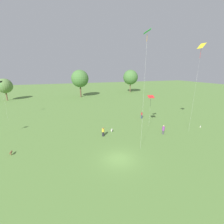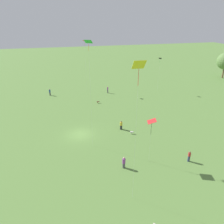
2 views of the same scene
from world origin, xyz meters
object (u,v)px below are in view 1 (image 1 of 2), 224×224
(kite_3, at_px, (147,38))
(kite_4, at_px, (151,97))
(person_2, at_px, (163,130))
(picnic_bag_0, at_px, (200,127))
(person_4, at_px, (103,132))
(dog_1, at_px, (112,130))
(person_5, at_px, (142,115))
(dog_0, at_px, (11,152))
(kite_2, at_px, (1,84))
(kite_1, at_px, (201,49))

(kite_3, height_order, kite_4, kite_3)
(person_2, xyz_separation_m, picnic_bag_0, (9.61, 0.26, -0.72))
(person_4, relative_size, dog_1, 2.51)
(person_5, distance_m, dog_0, 27.16)
(person_2, bearing_deg, kite_2, -46.71)
(person_4, bearing_deg, picnic_bag_0, -120.99)
(person_2, distance_m, kite_4, 6.78)
(dog_0, xyz_separation_m, picnic_bag_0, (34.50, -0.99, -0.23))
(dog_0, relative_size, dog_1, 1.00)
(picnic_bag_0, bearing_deg, kite_1, -167.29)
(person_2, height_order, person_5, person_2)
(kite_2, distance_m, picnic_bag_0, 44.66)
(kite_2, xyz_separation_m, dog_0, (5.05, -17.97, -8.19))
(kite_2, distance_m, kite_4, 33.20)
(kite_1, relative_size, kite_4, 2.38)
(person_4, bearing_deg, kite_3, -168.91)
(dog_1, bearing_deg, kite_2, 170.36)
(person_2, height_order, picnic_bag_0, person_2)
(kite_3, relative_size, kite_4, 2.47)
(dog_0, bearing_deg, kite_2, 108.47)
(person_4, xyz_separation_m, dog_0, (-14.05, -1.60, -0.46))
(person_2, xyz_separation_m, kite_4, (-0.53, 3.96, 5.48))
(person_5, relative_size, picnic_bag_0, 4.80)
(kite_1, xyz_separation_m, kite_4, (-6.06, 4.62, -8.61))
(kite_4, height_order, dog_1, kite_4)
(person_4, distance_m, dog_1, 2.59)
(person_2, xyz_separation_m, person_4, (-10.83, 2.84, -0.03))
(person_4, bearing_deg, dog_1, -80.70)
(person_2, height_order, kite_3, kite_3)
(person_4, distance_m, kite_4, 11.73)
(dog_1, xyz_separation_m, picnic_bag_0, (18.32, -3.97, -0.22))
(kite_2, relative_size, kite_4, 1.38)
(person_2, relative_size, dog_0, 2.57)
(dog_1, relative_size, picnic_bag_0, 1.92)
(person_4, bearing_deg, kite_4, -107.60)
(person_2, distance_m, kite_2, 36.40)
(person_2, height_order, kite_1, kite_1)
(person_5, xyz_separation_m, dog_1, (-9.67, -5.33, -0.49))
(person_4, distance_m, picnic_bag_0, 20.62)
(kite_4, distance_m, dog_1, 10.13)
(person_2, distance_m, person_4, 11.20)
(person_5, bearing_deg, kite_2, -149.53)
(picnic_bag_0, bearing_deg, person_2, -178.46)
(person_5, xyz_separation_m, kite_4, (-1.49, -5.60, 5.49))
(kite_3, height_order, dog_0, kite_3)
(person_4, height_order, dog_1, person_4)
(kite_2, bearing_deg, dog_1, 141.47)
(kite_3, bearing_deg, kite_2, -63.15)
(kite_2, bearing_deg, dog_0, 102.39)
(kite_1, xyz_separation_m, kite_3, (-12.13, -2.57, 0.59))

